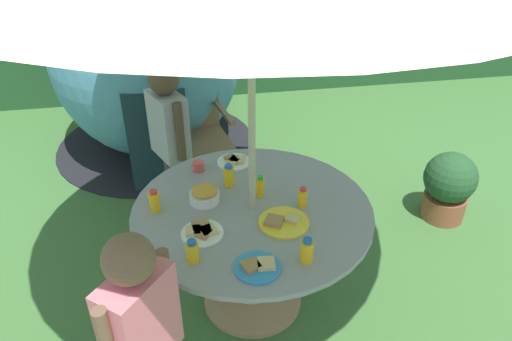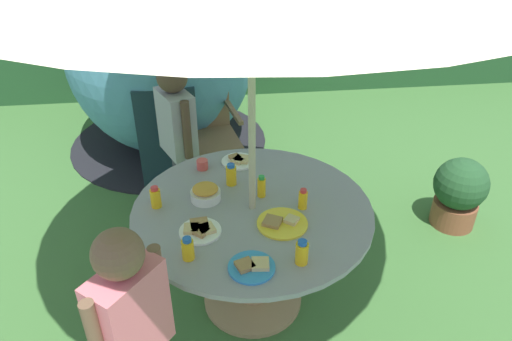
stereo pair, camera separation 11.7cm
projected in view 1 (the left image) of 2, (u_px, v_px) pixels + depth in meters
name	position (u px, v px, depth m)	size (l,w,h in m)	color
ground_plane	(253.00, 300.00, 2.88)	(10.00, 10.00, 0.02)	#3D6B33
hedge_backdrop	(200.00, 14.00, 5.33)	(9.00, 0.70, 1.72)	#234C28
garden_table	(252.00, 235.00, 2.61)	(1.28, 1.28, 0.69)	tan
wooden_chair	(191.00, 122.00, 3.61)	(0.59, 0.53, 1.06)	brown
dome_tent	(146.00, 54.00, 4.07)	(1.97, 1.97, 1.78)	teal
potted_plant	(449.00, 185.00, 3.43)	(0.37, 0.37, 0.53)	brown
child_in_grey_shirt	(169.00, 126.00, 3.18)	(0.28, 0.38, 1.19)	#3F3F47
child_in_pink_shirt	(140.00, 320.00, 1.83)	(0.31, 0.33, 1.14)	navy
snack_bowl	(204.00, 195.00, 2.53)	(0.16, 0.16, 0.09)	white
plate_near_right	(283.00, 222.00, 2.39)	(0.26, 0.26, 0.03)	yellow
plate_far_left	(234.00, 161.00, 2.89)	(0.20, 0.20, 0.03)	white
plate_near_left	(202.00, 232.00, 2.32)	(0.21, 0.21, 0.03)	white
plate_mid_left	(258.00, 266.00, 2.11)	(0.21, 0.21, 0.03)	#338CD8
juice_bottle_far_right	(155.00, 201.00, 2.46)	(0.06, 0.06, 0.12)	yellow
juice_bottle_center_front	(307.00, 251.00, 2.13)	(0.06, 0.06, 0.13)	yellow
juice_bottle_center_back	(260.00, 187.00, 2.57)	(0.05, 0.05, 0.13)	yellow
juice_bottle_mid_right	(192.00, 252.00, 2.13)	(0.06, 0.06, 0.12)	yellow
juice_bottle_front_edge	(229.00, 176.00, 2.66)	(0.06, 0.06, 0.13)	yellow
juice_bottle_back_edge	(303.00, 198.00, 2.49)	(0.05, 0.05, 0.12)	yellow
cup_near	(198.00, 166.00, 2.81)	(0.07, 0.07, 0.06)	#E04C47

